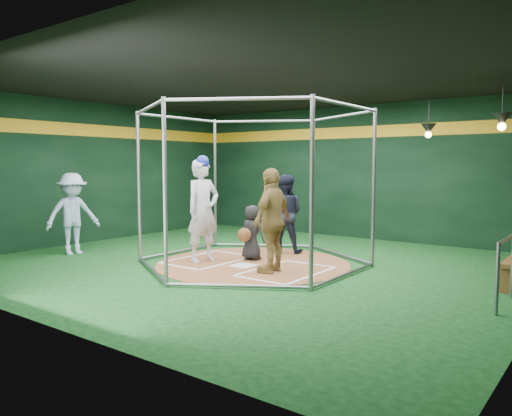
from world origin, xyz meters
The scene contains 14 objects.
room_shell centered at (0.00, 0.01, 1.75)m, with size 10.10×9.10×3.53m.
clay_disc centered at (0.00, 0.00, 0.01)m, with size 3.80×3.80×0.01m, color #965C36.
home_plate centered at (0.00, -0.30, 0.02)m, with size 0.43×0.43×0.01m, color white.
batter_box_left centered at (-0.95, -0.25, 0.02)m, with size 1.17×1.77×0.01m.
batter_box_right centered at (0.95, -0.25, 0.02)m, with size 1.17×1.77×0.01m.
batting_cage centered at (0.00, 0.00, 1.50)m, with size 4.05×4.67×3.00m.
pendant_lamp_near centered at (2.20, 3.60, 2.74)m, with size 0.34×0.34×0.90m.
pendant_lamp_far centered at (4.00, 2.00, 2.74)m, with size 0.34×0.34×0.90m.
batter_figure centered at (-0.92, -0.44, 1.06)m, with size 0.61×0.82×2.12m.
visitor_leopard centered at (0.75, -0.42, 0.95)m, with size 1.10×0.46×1.88m, color tan.
catcher_figure centered at (-0.26, 0.29, 0.57)m, with size 0.55×0.57×1.12m.
umpire centered at (-0.19, 1.41, 0.87)m, with size 0.84×0.65×1.72m, color black.
bystander_blue centered at (-3.80, -1.48, 0.89)m, with size 1.14×0.66×1.77m, color #A4BBD9.
steel_railing centered at (4.55, -0.24, 0.64)m, with size 0.05×1.12×0.96m.
Camera 1 is at (5.84, -7.72, 1.95)m, focal length 35.00 mm.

